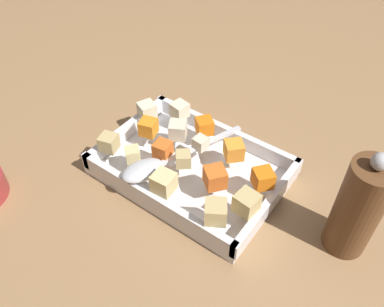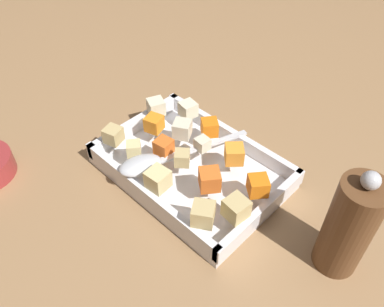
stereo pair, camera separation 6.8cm
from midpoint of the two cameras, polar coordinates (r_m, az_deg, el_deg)
name	(u,v)px [view 1 (the left image)]	position (r m, az deg, el deg)	size (l,w,h in m)	color
ground_plane	(196,169)	(0.73, -2.05, -2.41)	(4.00, 4.00, 0.00)	#936D47
baking_dish	(192,170)	(0.71, -2.74, -2.55)	(0.32, 0.22, 0.05)	silver
carrot_chunk_rim_edge	(215,177)	(0.63, 0.30, -3.63)	(0.03, 0.03, 0.03)	orange
carrot_chunk_corner_ne	(234,150)	(0.67, 3.27, 0.37)	(0.03, 0.03, 0.03)	orange
carrot_chunk_corner_se	(263,178)	(0.63, 7.35, -3.69)	(0.03, 0.03, 0.03)	orange
carrot_chunk_corner_nw	(163,149)	(0.68, -7.12, 0.46)	(0.03, 0.03, 0.03)	orange
carrot_chunk_corner_sw	(204,126)	(0.72, -0.85, 3.89)	(0.03, 0.03, 0.03)	orange
carrot_chunk_near_left	(148,127)	(0.73, -9.01, 3.68)	(0.03, 0.03, 0.03)	orange
potato_chunk_near_spoon	(180,110)	(0.76, -4.37, 6.21)	(0.03, 0.03, 0.03)	beige
potato_chunk_far_right	(183,159)	(0.66, -4.18, -0.93)	(0.03, 0.03, 0.03)	tan
potato_chunk_back_center	(133,154)	(0.68, -11.43, -0.24)	(0.02, 0.02, 0.02)	#E0CC89
potato_chunk_far_left	(147,110)	(0.77, -9.07, 6.10)	(0.03, 0.03, 0.03)	beige
potato_chunk_center	(216,212)	(0.58, 0.11, -8.66)	(0.03, 0.03, 0.03)	tan
potato_chunk_near_right	(109,143)	(0.71, -14.65, 1.41)	(0.03, 0.03, 0.03)	tan
potato_chunk_heap_side	(247,203)	(0.60, 4.72, -7.34)	(0.03, 0.03, 0.03)	tan
potato_chunk_under_handle	(164,182)	(0.63, -7.23, -4.35)	(0.03, 0.03, 0.03)	#E0CC89
parsnip_chunk_mid_left	(178,130)	(0.71, -4.79, 3.29)	(0.03, 0.03, 0.03)	beige
parsnip_chunk_mid_right	(200,143)	(0.69, -1.59, 1.42)	(0.02, 0.02, 0.02)	beige
serving_spoon	(150,167)	(0.66, -9.03, -2.14)	(0.11, 0.24, 0.02)	silver
pepper_mill	(358,208)	(0.59, 20.01, -7.65)	(0.06, 0.06, 0.19)	brown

